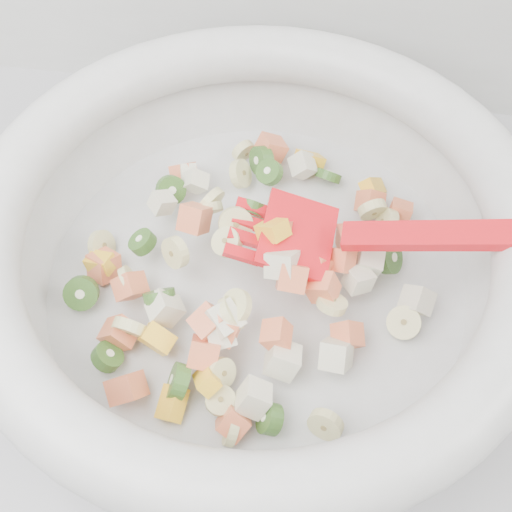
# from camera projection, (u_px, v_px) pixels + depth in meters

# --- Properties ---
(counter) EXTENTS (2.00, 0.60, 0.90)m
(counter) POSITION_uv_depth(u_px,v_px,m) (263.00, 476.00, 0.90)
(counter) COLOR #A2A1A7
(counter) RESTS_ON ground
(mixing_bowl) EXTENTS (0.50, 0.44, 0.14)m
(mixing_bowl) POSITION_uv_depth(u_px,v_px,m) (256.00, 244.00, 0.50)
(mixing_bowl) COLOR #B8B8B6
(mixing_bowl) RESTS_ON counter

